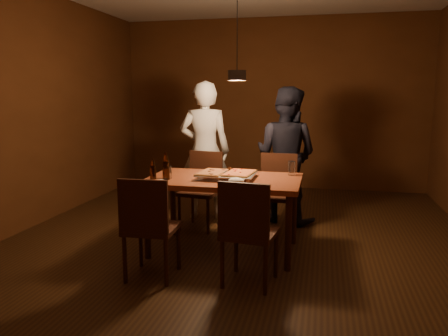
% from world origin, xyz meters
% --- Properties ---
extents(room_shell, '(6.00, 6.00, 6.00)m').
position_xyz_m(room_shell, '(0.00, 0.00, 1.40)').
color(room_shell, '#35200E').
rests_on(room_shell, ground).
extents(dining_table, '(1.50, 0.90, 0.75)m').
position_xyz_m(dining_table, '(-0.08, -0.21, 0.68)').
color(dining_table, '#994627').
rests_on(dining_table, floor).
extents(chair_far_left, '(0.48, 0.48, 0.49)m').
position_xyz_m(chair_far_left, '(-0.52, 0.55, 0.54)').
color(chair_far_left, '#38190F').
rests_on(chair_far_left, floor).
extents(chair_far_right, '(0.44, 0.44, 0.49)m').
position_xyz_m(chair_far_right, '(0.37, 0.55, 0.54)').
color(chair_far_right, '#38190F').
rests_on(chair_far_right, floor).
extents(chair_near_left, '(0.44, 0.44, 0.49)m').
position_xyz_m(chair_near_left, '(-0.55, -1.04, 0.54)').
color(chair_near_left, '#38190F').
rests_on(chair_near_left, floor).
extents(chair_near_right, '(0.47, 0.47, 0.49)m').
position_xyz_m(chair_near_right, '(0.29, -0.99, 0.54)').
color(chair_near_right, '#38190F').
rests_on(chair_near_right, floor).
extents(pizza_tray, '(0.59, 0.50, 0.05)m').
position_xyz_m(pizza_tray, '(-0.05, -0.21, 0.77)').
color(pizza_tray, silver).
rests_on(pizza_tray, dining_table).
extents(pizza_meat, '(0.28, 0.41, 0.02)m').
position_xyz_m(pizza_meat, '(-0.20, -0.22, 0.81)').
color(pizza_meat, maroon).
rests_on(pizza_meat, pizza_tray).
extents(pizza_cheese, '(0.29, 0.43, 0.02)m').
position_xyz_m(pizza_cheese, '(0.07, -0.20, 0.81)').
color(pizza_cheese, gold).
rests_on(pizza_cheese, pizza_tray).
extents(spatula, '(0.10, 0.24, 0.04)m').
position_xyz_m(spatula, '(-0.05, -0.20, 0.81)').
color(spatula, silver).
rests_on(spatula, pizza_tray).
extents(beer_bottle_a, '(0.06, 0.06, 0.23)m').
position_xyz_m(beer_bottle_a, '(-0.69, -0.54, 0.86)').
color(beer_bottle_a, black).
rests_on(beer_bottle_a, dining_table).
extents(beer_bottle_b, '(0.07, 0.07, 0.26)m').
position_xyz_m(beer_bottle_b, '(-0.61, -0.41, 0.88)').
color(beer_bottle_b, black).
rests_on(beer_bottle_b, dining_table).
extents(water_glass_left, '(0.08, 0.08, 0.12)m').
position_xyz_m(water_glass_left, '(-0.62, -0.34, 0.81)').
color(water_glass_left, silver).
rests_on(water_glass_left, dining_table).
extents(water_glass_right, '(0.07, 0.07, 0.14)m').
position_xyz_m(water_glass_right, '(0.55, 0.10, 0.82)').
color(water_glass_right, silver).
rests_on(water_glass_right, dining_table).
extents(plate_slice, '(0.24, 0.24, 0.03)m').
position_xyz_m(plate_slice, '(-0.68, -0.60, 0.76)').
color(plate_slice, white).
rests_on(plate_slice, dining_table).
extents(napkin, '(0.15, 0.11, 0.06)m').
position_xyz_m(napkin, '(0.09, -0.48, 0.78)').
color(napkin, white).
rests_on(napkin, dining_table).
extents(diner_white, '(0.68, 0.49, 1.73)m').
position_xyz_m(diner_white, '(-0.59, 0.94, 0.86)').
color(diner_white, silver).
rests_on(diner_white, floor).
extents(diner_dark, '(0.98, 0.88, 1.66)m').
position_xyz_m(diner_dark, '(0.42, 1.00, 0.83)').
color(diner_dark, black).
rests_on(diner_dark, floor).
extents(pendant_lamp, '(0.18, 0.18, 1.10)m').
position_xyz_m(pendant_lamp, '(0.00, 0.00, 1.76)').
color(pendant_lamp, black).
rests_on(pendant_lamp, ceiling).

